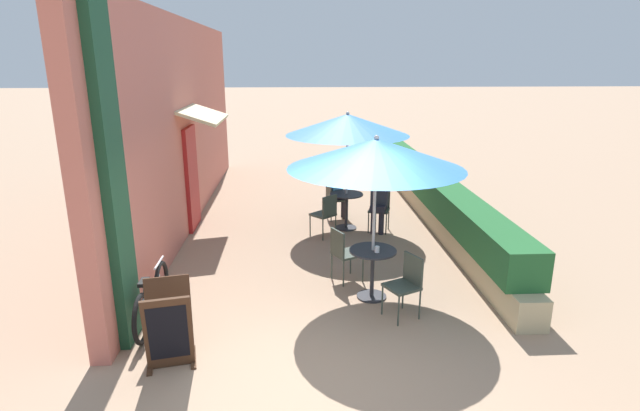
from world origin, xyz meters
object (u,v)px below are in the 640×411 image
(bicycle_leaning, at_px, (152,299))
(coffee_cup_near, at_px, (377,249))
(seated_patron_mid_left, at_px, (379,199))
(cafe_chair_near_left, at_px, (343,251))
(patio_umbrella_mid, at_px, (347,125))
(cafe_chair_mid_right, at_px, (334,196))
(patio_table_mid, at_px, (346,205))
(cafe_chair_mid_left, at_px, (380,206))
(patio_table_near, at_px, (372,265))
(cafe_chair_near_right, at_px, (406,281))
(seated_patron_mid_right, at_px, (338,188))
(cafe_chair_mid_back, at_px, (326,212))
(patio_umbrella_near, at_px, (376,154))
(menu_board, at_px, (169,325))

(bicycle_leaning, bearing_deg, coffee_cup_near, 8.23)
(seated_patron_mid_left, bearing_deg, cafe_chair_near_left, 86.13)
(patio_umbrella_mid, height_order, cafe_chair_mid_right, patio_umbrella_mid)
(patio_table_mid, distance_m, cafe_chair_mid_left, 0.69)
(patio_table_near, bearing_deg, cafe_chair_near_right, -57.33)
(cafe_chair_mid_right, height_order, seated_patron_mid_right, seated_patron_mid_right)
(cafe_chair_mid_back, bearing_deg, coffee_cup_near, -120.13)
(patio_umbrella_near, height_order, cafe_chair_near_right, patio_umbrella_near)
(patio_umbrella_mid, xyz_separation_m, seated_patron_mid_left, (0.64, -0.25, -1.47))
(patio_umbrella_near, distance_m, cafe_chair_mid_left, 3.49)
(patio_umbrella_near, distance_m, seated_patron_mid_right, 4.11)
(cafe_chair_mid_left, height_order, cafe_chair_mid_back, same)
(patio_table_mid, bearing_deg, cafe_chair_near_right, -83.48)
(cafe_chair_near_right, height_order, menu_board, menu_board)
(patio_umbrella_mid, distance_m, seated_patron_mid_left, 1.62)
(patio_table_near, relative_size, cafe_chair_mid_left, 0.86)
(patio_table_mid, bearing_deg, cafe_chair_near_left, -96.98)
(cafe_chair_near_left, distance_m, cafe_chair_mid_back, 2.07)
(cafe_chair_mid_right, xyz_separation_m, seated_patron_mid_right, (0.11, 0.02, 0.17))
(patio_umbrella_near, height_order, coffee_cup_near, patio_umbrella_near)
(cafe_chair_mid_left, height_order, cafe_chair_mid_right, same)
(cafe_chair_near_right, xyz_separation_m, cafe_chair_mid_back, (-0.89, 3.23, 0.00))
(seated_patron_mid_right, relative_size, bicycle_leaning, 0.75)
(patio_table_near, distance_m, bicycle_leaning, 3.10)
(coffee_cup_near, height_order, patio_umbrella_mid, patio_umbrella_mid)
(coffee_cup_near, bearing_deg, patio_umbrella_near, 113.08)
(cafe_chair_mid_left, relative_size, seated_patron_mid_left, 0.70)
(patio_umbrella_mid, bearing_deg, cafe_chair_mid_right, 108.00)
(patio_umbrella_mid, bearing_deg, cafe_chair_near_left, -96.98)
(cafe_chair_near_right, distance_m, seated_patron_mid_left, 3.50)
(seated_patron_mid_left, height_order, bicycle_leaning, seated_patron_mid_left)
(cafe_chair_mid_right, bearing_deg, cafe_chair_mid_left, 36.38)
(cafe_chair_near_left, bearing_deg, cafe_chair_mid_back, 157.72)
(bicycle_leaning, bearing_deg, seated_patron_mid_right, 56.39)
(cafe_chair_mid_back, relative_size, bicycle_leaning, 0.52)
(cafe_chair_mid_right, bearing_deg, patio_table_near, -7.59)
(patio_table_near, relative_size, patio_umbrella_near, 0.30)
(cafe_chair_mid_left, bearing_deg, cafe_chair_mid_right, -23.62)
(cafe_chair_mid_left, xyz_separation_m, cafe_chair_mid_back, (-1.13, -0.37, 0.00))
(seated_patron_mid_right, bearing_deg, patio_umbrella_mid, -2.96)
(patio_umbrella_mid, distance_m, cafe_chair_mid_back, 1.78)
(seated_patron_mid_left, bearing_deg, menu_board, 72.76)
(cafe_chair_mid_left, xyz_separation_m, cafe_chair_mid_right, (-0.89, 0.80, 0.00))
(cafe_chair_near_right, relative_size, bicycle_leaning, 0.52)
(patio_umbrella_near, relative_size, patio_umbrella_mid, 1.00)
(cafe_chair_near_right, xyz_separation_m, patio_table_mid, (-0.43, 3.74, -0.01))
(cafe_chair_near_right, bearing_deg, patio_umbrella_near, 6.38)
(cafe_chair_mid_back, relative_size, menu_board, 0.91)
(coffee_cup_near, xyz_separation_m, cafe_chair_mid_left, (0.58, 3.11, -0.28))
(cafe_chair_near_left, height_order, cafe_chair_mid_left, same)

